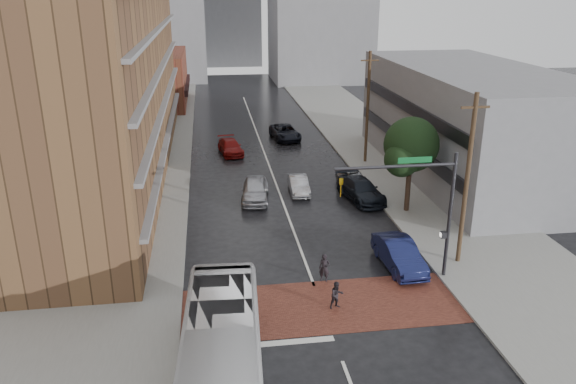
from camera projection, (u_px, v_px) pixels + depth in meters
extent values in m
plane|color=black|center=(324.00, 311.00, 27.91)|extent=(160.00, 160.00, 0.00)
cube|color=brown|center=(322.00, 306.00, 28.37)|extent=(14.00, 5.00, 0.02)
cube|color=gray|center=(139.00, 168.00, 49.55)|extent=(9.00, 90.00, 0.15)
cube|color=gray|center=(390.00, 158.00, 52.64)|extent=(9.00, 90.00, 0.15)
cube|color=brown|center=(88.00, 3.00, 43.47)|extent=(10.00, 44.00, 28.00)
cube|color=brown|center=(155.00, 79.00, 75.23)|extent=(8.00, 16.00, 7.00)
cube|color=gray|center=(469.00, 122.00, 47.14)|extent=(11.00, 26.00, 9.00)
cube|color=gray|center=(229.00, 3.00, 111.98)|extent=(12.00, 10.00, 24.00)
cylinder|color=#332319|center=(408.00, 186.00, 39.50)|extent=(0.36, 0.36, 4.00)
sphere|color=black|center=(411.00, 144.00, 38.46)|extent=(3.80, 3.80, 3.80)
sphere|color=black|center=(402.00, 160.00, 37.88)|extent=(2.40, 2.40, 2.40)
sphere|color=black|center=(418.00, 149.00, 39.52)|extent=(2.60, 2.60, 2.60)
cylinder|color=#2D2D33|center=(450.00, 217.00, 29.96)|extent=(0.20, 0.20, 7.20)
cylinder|color=#2D2D33|center=(396.00, 166.00, 28.50)|extent=(6.40, 0.16, 0.16)
imported|color=gold|center=(341.00, 188.00, 28.47)|extent=(0.20, 0.16, 1.00)
cube|color=#0C5926|center=(415.00, 160.00, 28.53)|extent=(1.80, 0.05, 0.30)
cube|color=#2D2D33|center=(443.00, 235.00, 30.28)|extent=(0.30, 0.30, 0.35)
cylinder|color=#473321|center=(467.00, 182.00, 31.07)|extent=(0.26, 0.26, 10.00)
cube|color=#473321|center=(475.00, 107.00, 29.62)|extent=(1.60, 0.12, 0.12)
cylinder|color=#473321|center=(368.00, 109.00, 49.65)|extent=(0.26, 0.26, 10.00)
cube|color=#473321|center=(370.00, 60.00, 48.19)|extent=(1.60, 0.12, 0.12)
imported|color=#BDBDBF|center=(221.00, 373.00, 20.75)|extent=(3.66, 12.78, 3.52)
imported|color=black|center=(324.00, 268.00, 30.50)|extent=(0.68, 0.56, 1.61)
imported|color=black|center=(337.00, 295.00, 27.97)|extent=(0.83, 0.72, 1.46)
imported|color=#A7A8AE|center=(255.00, 190.00, 42.12)|extent=(2.53, 5.04, 1.65)
imported|color=#B1B2B9|center=(299.00, 185.00, 43.66)|extent=(1.51, 4.04, 1.32)
imported|color=maroon|center=(230.00, 147.00, 53.87)|extent=(2.60, 4.95, 1.37)
imported|color=black|center=(285.00, 132.00, 59.00)|extent=(3.10, 5.67, 1.51)
imported|color=#121740|center=(399.00, 254.00, 32.04)|extent=(1.98, 5.01, 1.62)
imported|color=black|center=(361.00, 190.00, 42.24)|extent=(3.16, 5.75, 1.58)
imported|color=#95989C|center=(353.00, 178.00, 44.92)|extent=(2.34, 4.48, 1.45)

